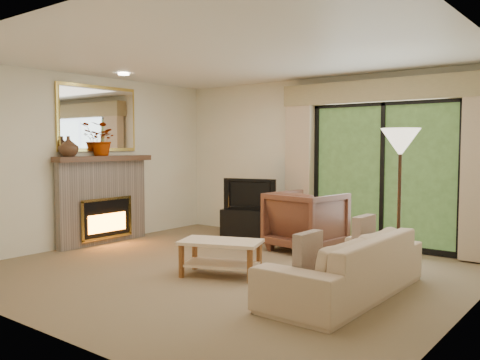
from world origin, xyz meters
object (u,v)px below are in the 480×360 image
Objects in this scene: coffee_table at (221,258)px; armchair at (306,221)px; media_console at (251,224)px; sofa at (345,265)px.

armchair is at bearing 66.75° from coffee_table.
coffee_table is at bearing 95.05° from armchair.
coffee_table is (1.14, -2.16, -0.03)m from media_console.
coffee_table is (-0.07, -1.86, -0.23)m from armchair.
sofa is at bearing -52.35° from media_console.
media_console is at bearing -126.02° from sofa.
media_console is 1.02× the size of coffee_table.
sofa is at bearing 137.62° from armchair.
media_console is 1.26m from armchair.
armchair is at bearing -29.48° from media_console.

